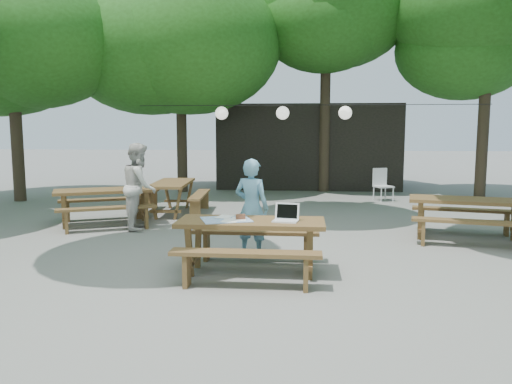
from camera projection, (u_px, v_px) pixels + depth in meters
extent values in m
plane|color=#605F5B|center=(277.00, 266.00, 7.25)|extent=(80.00, 80.00, 0.00)
cube|color=black|center=(308.00, 146.00, 17.40)|extent=(6.00, 3.00, 2.80)
cube|color=#523A1D|center=(251.00, 222.00, 6.81)|extent=(2.00, 0.80, 0.06)
cube|color=#523A1D|center=(245.00, 253.00, 6.20)|extent=(1.90, 0.28, 0.05)
cube|color=#523A1D|center=(256.00, 232.00, 7.48)|extent=(1.90, 0.28, 0.05)
cube|color=#523A1D|center=(251.00, 249.00, 6.85)|extent=(1.70, 0.70, 0.69)
cube|color=#523A1D|center=(105.00, 191.00, 10.31)|extent=(2.15, 1.56, 0.06)
cube|color=#523A1D|center=(107.00, 208.00, 9.74)|extent=(1.84, 1.05, 0.05)
cube|color=#523A1D|center=(104.00, 199.00, 10.95)|extent=(1.84, 1.05, 0.05)
cube|color=#523A1D|center=(106.00, 209.00, 10.36)|extent=(1.84, 1.35, 0.69)
cube|color=#523A1D|center=(468.00, 200.00, 8.89)|extent=(2.12, 1.21, 0.06)
cube|color=#523A1D|center=(471.00, 222.00, 8.31)|extent=(1.92, 0.68, 0.05)
cube|color=#523A1D|center=(464.00, 210.00, 9.54)|extent=(1.92, 0.68, 0.05)
cube|color=#523A1D|center=(467.00, 221.00, 8.94)|extent=(1.81, 1.04, 0.69)
cube|color=#523A1D|center=(172.00, 183.00, 11.73)|extent=(0.94, 2.05, 0.06)
cube|color=#523A1D|center=(200.00, 195.00, 11.75)|extent=(0.42, 1.92, 0.05)
cube|color=#523A1D|center=(145.00, 194.00, 11.78)|extent=(0.42, 1.92, 0.05)
cube|color=#523A1D|center=(172.00, 199.00, 11.78)|extent=(0.82, 1.75, 0.69)
imported|color=#74B2D3|center=(252.00, 208.00, 7.75)|extent=(0.65, 0.53, 1.54)
imported|color=beige|center=(140.00, 186.00, 9.89)|extent=(0.82, 0.96, 1.72)
cube|color=silver|center=(384.00, 187.00, 13.83)|extent=(0.58, 0.58, 0.04)
cube|color=silver|center=(380.00, 177.00, 13.99)|extent=(0.42, 0.22, 0.48)
cube|color=silver|center=(383.00, 194.00, 13.86)|extent=(0.56, 0.56, 0.38)
cube|color=white|center=(285.00, 221.00, 6.69)|extent=(0.36, 0.28, 0.02)
cube|color=white|center=(287.00, 211.00, 6.78)|extent=(0.34, 0.11, 0.23)
cube|color=black|center=(287.00, 211.00, 6.78)|extent=(0.28, 0.09, 0.19)
cube|color=#3872BF|center=(226.00, 219.00, 6.83)|extent=(0.80, 0.74, 0.01)
cube|color=white|center=(230.00, 220.00, 6.74)|extent=(0.24, 0.32, 0.00)
cube|color=white|center=(239.00, 219.00, 6.85)|extent=(0.21, 0.30, 0.00)
cube|color=white|center=(225.00, 217.00, 7.00)|extent=(0.28, 0.34, 0.00)
cube|color=brown|center=(241.00, 216.00, 6.83)|extent=(0.15, 0.11, 0.06)
cylinder|color=black|center=(310.00, 105.00, 12.80)|extent=(9.00, 0.02, 0.02)
sphere|color=white|center=(222.00, 113.00, 13.05)|extent=(0.34, 0.34, 0.34)
sphere|color=white|center=(283.00, 113.00, 12.90)|extent=(0.34, 0.34, 0.34)
sphere|color=white|center=(345.00, 113.00, 12.74)|extent=(0.34, 0.34, 0.34)
cylinder|color=#2D2319|center=(16.00, 122.00, 13.63)|extent=(0.32, 0.32, 4.36)
ellipsoid|color=#235316|center=(10.00, 28.00, 13.32)|extent=(5.01, 5.01, 3.76)
cylinder|color=#2D2319|center=(182.00, 121.00, 15.70)|extent=(0.32, 0.32, 4.46)
ellipsoid|color=#235316|center=(180.00, 39.00, 15.39)|extent=(5.27, 5.27, 3.95)
cylinder|color=#2D2319|center=(325.00, 109.00, 15.72)|extent=(0.32, 0.32, 5.25)
ellipsoid|color=#235316|center=(327.00, 12.00, 15.35)|extent=(4.82, 4.82, 3.62)
cylinder|color=#2D2319|center=(484.00, 120.00, 14.34)|extent=(0.32, 0.32, 4.51)
ellipsoid|color=#235316|center=(489.00, 28.00, 14.02)|extent=(4.89, 4.89, 3.66)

